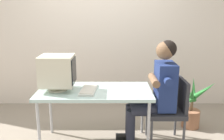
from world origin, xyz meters
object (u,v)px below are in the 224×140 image
(person_seated, at_px, (156,89))
(potted_plant, at_px, (191,105))
(keyboard, at_px, (88,89))
(office_chair, at_px, (170,107))
(desk, at_px, (94,94))
(crt_monitor, at_px, (57,71))

(person_seated, distance_m, potted_plant, 0.85)
(person_seated, bearing_deg, keyboard, -177.29)
(keyboard, relative_size, office_chair, 0.52)
(desk, height_order, keyboard, keyboard)
(desk, distance_m, potted_plant, 1.48)
(crt_monitor, relative_size, potted_plant, 0.57)
(crt_monitor, bearing_deg, keyboard, -3.45)
(desk, distance_m, keyboard, 0.10)
(crt_monitor, relative_size, office_chair, 0.50)
(crt_monitor, bearing_deg, person_seated, 0.81)
(crt_monitor, bearing_deg, potted_plant, 14.38)
(desk, xyz_separation_m, potted_plant, (1.37, 0.46, -0.34))
(desk, relative_size, person_seated, 1.04)
(keyboard, bearing_deg, desk, 23.42)
(keyboard, xyz_separation_m, potted_plant, (1.44, 0.49, -0.40))
(desk, distance_m, crt_monitor, 0.53)
(keyboard, bearing_deg, potted_plant, 18.69)
(person_seated, xyz_separation_m, potted_plant, (0.61, 0.45, -0.40))
(person_seated, bearing_deg, crt_monitor, -179.19)
(desk, relative_size, keyboard, 3.11)
(keyboard, relative_size, potted_plant, 0.59)
(office_chair, bearing_deg, desk, -179.46)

